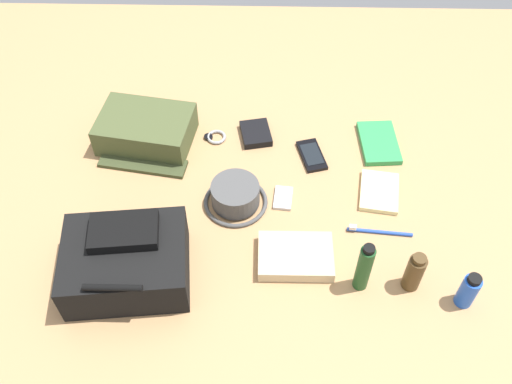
# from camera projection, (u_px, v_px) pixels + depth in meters

# --- Properties ---
(ground_plane) EXTENTS (2.64, 2.02, 0.02)m
(ground_plane) POSITION_uv_depth(u_px,v_px,m) (256.00, 203.00, 1.68)
(ground_plane) COLOR tan
(ground_plane) RESTS_ON ground
(backpack) EXTENTS (0.34, 0.28, 0.15)m
(backpack) POSITION_uv_depth(u_px,v_px,m) (126.00, 261.00, 1.46)
(backpack) COLOR black
(backpack) RESTS_ON ground_plane
(toiletry_pouch) EXTENTS (0.31, 0.29, 0.10)m
(toiletry_pouch) POSITION_uv_depth(u_px,v_px,m) (146.00, 131.00, 1.79)
(toiletry_pouch) COLOR #47512D
(toiletry_pouch) RESTS_ON ground_plane
(bucket_hat) EXTENTS (0.19, 0.19, 0.07)m
(bucket_hat) POSITION_uv_depth(u_px,v_px,m) (235.00, 196.00, 1.64)
(bucket_hat) COLOR #4C4C4C
(bucket_hat) RESTS_ON ground_plane
(deodorant_spray) EXTENTS (0.04, 0.04, 0.12)m
(deodorant_spray) POSITION_uv_depth(u_px,v_px,m) (468.00, 291.00, 1.42)
(deodorant_spray) COLOR blue
(deodorant_spray) RESTS_ON ground_plane
(cologne_bottle) EXTENTS (0.05, 0.05, 0.13)m
(cologne_bottle) POSITION_uv_depth(u_px,v_px,m) (414.00, 272.00, 1.45)
(cologne_bottle) COLOR #473319
(cologne_bottle) RESTS_ON ground_plane
(shampoo_bottle) EXTENTS (0.04, 0.04, 0.17)m
(shampoo_bottle) POSITION_uv_depth(u_px,v_px,m) (364.00, 268.00, 1.43)
(shampoo_bottle) COLOR #19471E
(shampoo_bottle) RESTS_ON ground_plane
(paperback_novel) EXTENTS (0.13, 0.19, 0.02)m
(paperback_novel) POSITION_uv_depth(u_px,v_px,m) (379.00, 143.00, 1.81)
(paperback_novel) COLOR #2D934C
(paperback_novel) RESTS_ON ground_plane
(cell_phone) EXTENTS (0.10, 0.14, 0.01)m
(cell_phone) POSITION_uv_depth(u_px,v_px,m) (312.00, 155.00, 1.78)
(cell_phone) COLOR black
(cell_phone) RESTS_ON ground_plane
(media_player) EXTENTS (0.06, 0.09, 0.01)m
(media_player) POSITION_uv_depth(u_px,v_px,m) (283.00, 198.00, 1.67)
(media_player) COLOR #B7B7BC
(media_player) RESTS_ON ground_plane
(wristwatch) EXTENTS (0.07, 0.06, 0.01)m
(wristwatch) POSITION_uv_depth(u_px,v_px,m) (215.00, 137.00, 1.83)
(wristwatch) COLOR #99999E
(wristwatch) RESTS_ON ground_plane
(toothbrush) EXTENTS (0.18, 0.03, 0.02)m
(toothbrush) POSITION_uv_depth(u_px,v_px,m) (376.00, 231.00, 1.59)
(toothbrush) COLOR blue
(toothbrush) RESTS_ON ground_plane
(wallet) EXTENTS (0.11, 0.13, 0.02)m
(wallet) POSITION_uv_depth(u_px,v_px,m) (256.00, 134.00, 1.83)
(wallet) COLOR black
(wallet) RESTS_ON ground_plane
(notepad) EXTENTS (0.13, 0.16, 0.02)m
(notepad) POSITION_uv_depth(u_px,v_px,m) (379.00, 192.00, 1.68)
(notepad) COLOR beige
(notepad) RESTS_ON ground_plane
(folded_towel) EXTENTS (0.20, 0.14, 0.04)m
(folded_towel) POSITION_uv_depth(u_px,v_px,m) (296.00, 256.00, 1.53)
(folded_towel) COLOR #C6B289
(folded_towel) RESTS_ON ground_plane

